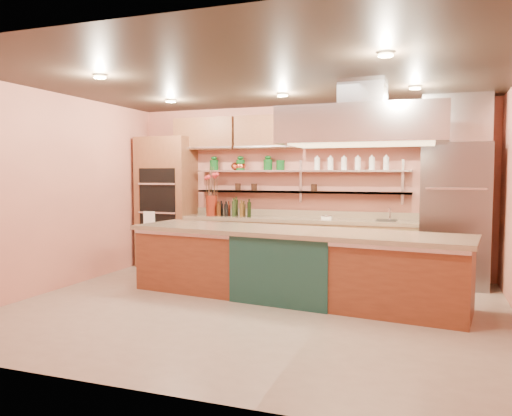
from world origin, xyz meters
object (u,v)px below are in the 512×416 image
at_px(kitchen_scale, 327,216).
at_px(copper_kettle, 236,166).
at_px(refrigerator, 454,215).
at_px(flower_vase, 212,206).
at_px(green_canister, 280,165).
at_px(island, 292,264).

relative_size(kitchen_scale, copper_kettle, 0.96).
relative_size(refrigerator, flower_vase, 6.01).
bearing_deg(refrigerator, flower_vase, 179.85).
relative_size(copper_kettle, green_canister, 1.01).
relative_size(flower_vase, copper_kettle, 2.08).
distance_m(island, flower_vase, 2.50).
xyz_separation_m(refrigerator, copper_kettle, (-3.54, 0.23, 0.73)).
height_order(island, flower_vase, flower_vase).
height_order(island, copper_kettle, copper_kettle).
xyz_separation_m(kitchen_scale, copper_kettle, (-1.65, 0.22, 0.81)).
relative_size(island, green_canister, 26.60).
bearing_deg(green_canister, copper_kettle, 180.00).
height_order(refrigerator, green_canister, refrigerator).
relative_size(kitchen_scale, green_canister, 0.97).
distance_m(island, kitchen_scale, 1.64).
relative_size(flower_vase, green_canister, 2.10).
xyz_separation_m(island, copper_kettle, (-1.50, 1.77, 1.32)).
height_order(refrigerator, copper_kettle, refrigerator).
height_order(refrigerator, flower_vase, refrigerator).
bearing_deg(flower_vase, green_canister, 10.63).
bearing_deg(kitchen_scale, refrigerator, 19.23).
height_order(copper_kettle, green_canister, green_canister).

